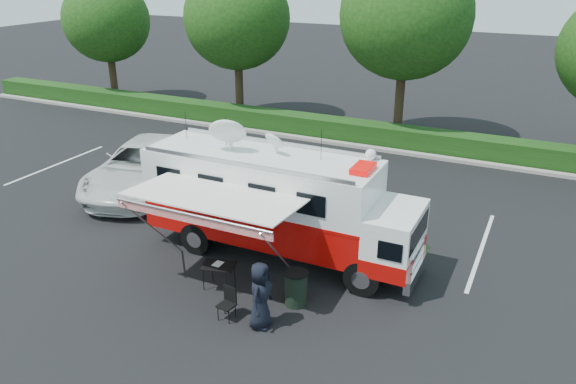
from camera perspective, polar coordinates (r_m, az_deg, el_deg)
name	(u,v)px	position (r m, az deg, el deg)	size (l,w,h in m)	color
ground_plane	(281,255)	(17.34, -0.72, -6.38)	(120.00, 120.00, 0.00)	black
back_border	(428,39)	(27.26, 14.08, 14.88)	(60.00, 6.14, 8.87)	#9E998E
stall_lines	(306,214)	(19.94, 1.82, -2.27)	(24.12, 5.50, 0.01)	silver
command_truck	(278,203)	(16.59, -0.98, -1.12)	(8.39, 2.31, 4.03)	black
awning	(211,201)	(14.70, -7.82, -0.93)	(4.58, 2.39, 2.77)	white
white_suv	(147,188)	(22.85, -14.13, 0.36)	(3.08, 6.67, 1.85)	silver
person	(261,325)	(14.33, -2.75, -13.39)	(0.86, 0.56, 1.75)	black
folding_table	(219,267)	(15.43, -7.07, -7.52)	(1.03, 0.85, 0.76)	black
folding_chair	(228,300)	(14.41, -6.09, -10.89)	(0.45, 0.47, 0.84)	black
trash_bin	(296,288)	(14.83, 0.82, -9.73)	(0.64, 0.64, 0.95)	black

